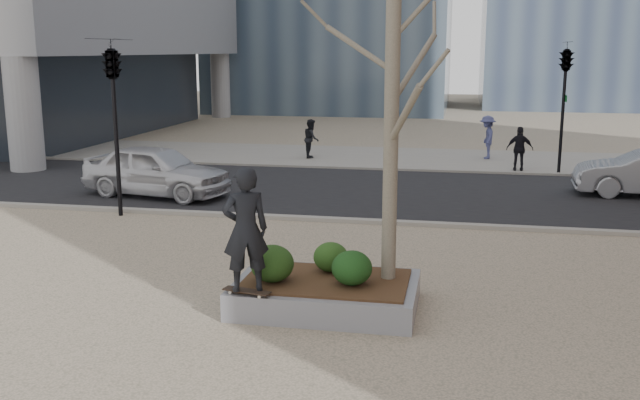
% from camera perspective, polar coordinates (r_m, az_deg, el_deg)
% --- Properties ---
extents(ground, '(120.00, 120.00, 0.00)m').
position_cam_1_polar(ground, '(12.25, -4.16, -8.23)').
color(ground, tan).
rests_on(ground, ground).
extents(street, '(60.00, 8.00, 0.02)m').
position_cam_1_polar(street, '(21.72, 2.82, 0.74)').
color(street, black).
rests_on(street, ground).
extents(far_sidewalk, '(60.00, 6.00, 0.02)m').
position_cam_1_polar(far_sidewalk, '(28.56, 4.89, 3.41)').
color(far_sidewalk, gray).
rests_on(far_sidewalk, ground).
extents(planter, '(3.00, 2.00, 0.45)m').
position_cam_1_polar(planter, '(11.96, 0.49, -7.56)').
color(planter, gray).
rests_on(planter, ground).
extents(planter_mulch, '(2.70, 1.70, 0.04)m').
position_cam_1_polar(planter_mulch, '(11.88, 0.49, -6.45)').
color(planter_mulch, '#382314').
rests_on(planter_mulch, planter).
extents(sycamore_tree, '(2.80, 2.80, 6.60)m').
position_cam_1_polar(sycamore_tree, '(11.44, 5.80, 9.73)').
color(sycamore_tree, gray).
rests_on(sycamore_tree, planter_mulch).
extents(shrub_left, '(0.72, 0.72, 0.61)m').
position_cam_1_polar(shrub_left, '(11.70, -3.86, -5.09)').
color(shrub_left, black).
rests_on(shrub_left, planter_mulch).
extents(shrub_middle, '(0.60, 0.60, 0.51)m').
position_cam_1_polar(shrub_middle, '(12.22, 0.87, -4.58)').
color(shrub_middle, '#1C3F14').
rests_on(shrub_middle, planter_mulch).
extents(shrub_right, '(0.66, 0.66, 0.56)m').
position_cam_1_polar(shrub_right, '(11.54, 2.56, -5.45)').
color(shrub_right, '#113813').
rests_on(shrub_right, planter_mulch).
extents(skateboard, '(0.80, 0.35, 0.08)m').
position_cam_1_polar(skateboard, '(11.32, -5.88, -7.37)').
color(skateboard, black).
rests_on(skateboard, planter).
extents(skateboarder, '(0.85, 0.73, 1.96)m').
position_cam_1_polar(skateboarder, '(11.03, -5.99, -2.36)').
color(skateboarder, black).
rests_on(skateboarder, skateboard).
extents(police_car, '(4.68, 2.60, 1.51)m').
position_cam_1_polar(police_car, '(21.33, -12.95, 2.33)').
color(police_car, silver).
rests_on(police_car, street).
extents(pedestrian_a, '(0.72, 0.84, 1.53)m').
position_cam_1_polar(pedestrian_a, '(28.25, -0.69, 4.95)').
color(pedestrian_a, black).
rests_on(pedestrian_a, far_sidewalk).
extents(pedestrian_b, '(0.68, 1.12, 1.69)m').
position_cam_1_polar(pedestrian_b, '(28.71, 13.22, 4.91)').
color(pedestrian_b, '#404574').
rests_on(pedestrian_b, far_sidewalk).
extents(pedestrian_c, '(0.93, 0.43, 1.56)m').
position_cam_1_polar(pedestrian_c, '(26.10, 15.69, 3.96)').
color(pedestrian_c, black).
rests_on(pedestrian_c, far_sidewalk).
extents(traffic_light_near, '(0.60, 2.48, 4.50)m').
position_cam_1_polar(traffic_light_near, '(18.87, -16.02, 5.48)').
color(traffic_light_near, black).
rests_on(traffic_light_near, ground).
extents(traffic_light_far, '(0.60, 2.48, 4.50)m').
position_cam_1_polar(traffic_light_far, '(25.98, 18.86, 6.95)').
color(traffic_light_far, black).
rests_on(traffic_light_far, ground).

